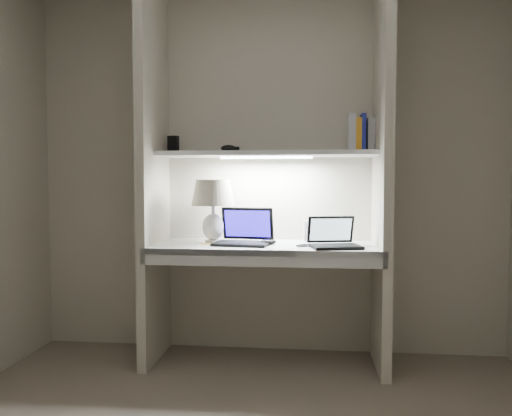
# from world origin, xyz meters

# --- Properties ---
(back_wall) EXTENTS (3.20, 0.01, 2.50)m
(back_wall) POSITION_xyz_m (0.00, 1.50, 1.25)
(back_wall) COLOR #BCB4A1
(back_wall) RESTS_ON floor
(alcove_panel_left) EXTENTS (0.06, 0.55, 2.50)m
(alcove_panel_left) POSITION_xyz_m (-0.73, 1.23, 1.25)
(alcove_panel_left) COLOR #BCB4A1
(alcove_panel_left) RESTS_ON floor
(alcove_panel_right) EXTENTS (0.06, 0.55, 2.50)m
(alcove_panel_right) POSITION_xyz_m (0.73, 1.23, 1.25)
(alcove_panel_right) COLOR #BCB4A1
(alcove_panel_right) RESTS_ON floor
(desk) EXTENTS (1.40, 0.55, 0.04)m
(desk) POSITION_xyz_m (0.00, 1.23, 0.75)
(desk) COLOR white
(desk) RESTS_ON alcove_panel_left
(desk_apron) EXTENTS (1.46, 0.03, 0.10)m
(desk_apron) POSITION_xyz_m (0.00, 0.96, 0.72)
(desk_apron) COLOR silver
(desk_apron) RESTS_ON desk
(shelf) EXTENTS (1.40, 0.36, 0.03)m
(shelf) POSITION_xyz_m (0.00, 1.32, 1.35)
(shelf) COLOR silver
(shelf) RESTS_ON back_wall
(strip_light) EXTENTS (0.60, 0.04, 0.02)m
(strip_light) POSITION_xyz_m (0.00, 1.32, 1.33)
(strip_light) COLOR white
(strip_light) RESTS_ON shelf
(table_lamp) EXTENTS (0.28, 0.28, 0.41)m
(table_lamp) POSITION_xyz_m (-0.35, 1.28, 1.05)
(table_lamp) COLOR white
(table_lamp) RESTS_ON desk
(laptop_main) EXTENTS (0.38, 0.34, 0.23)m
(laptop_main) POSITION_xyz_m (-0.13, 1.22, 0.82)
(laptop_main) COLOR black
(laptop_main) RESTS_ON desk
(laptop_netbook) EXTENTS (0.34, 0.31, 0.19)m
(laptop_netbook) POSITION_xyz_m (0.43, 1.12, 0.81)
(laptop_netbook) COLOR black
(laptop_netbook) RESTS_ON desk
(speaker) EXTENTS (0.11, 0.08, 0.14)m
(speaker) POSITION_xyz_m (0.29, 1.45, 0.84)
(speaker) COLOR silver
(speaker) RESTS_ON desk
(mouse) EXTENTS (0.11, 0.08, 0.04)m
(mouse) POSITION_xyz_m (0.02, 1.19, 0.79)
(mouse) COLOR black
(mouse) RESTS_ON desk
(cable_coil) EXTENTS (0.09, 0.09, 0.01)m
(cable_coil) POSITION_xyz_m (0.26, 1.15, 0.78)
(cable_coil) COLOR black
(cable_coil) RESTS_ON desk
(sticky_note) EXTENTS (0.08, 0.08, 0.00)m
(sticky_note) POSITION_xyz_m (-0.38, 1.19, 0.77)
(sticky_note) COLOR gold
(sticky_note) RESTS_ON desk
(book_row) EXTENTS (0.23, 0.16, 0.25)m
(book_row) POSITION_xyz_m (0.65, 1.42, 1.48)
(book_row) COLOR white
(book_row) RESTS_ON shelf
(shelf_box) EXTENTS (0.07, 0.06, 0.11)m
(shelf_box) POSITION_xyz_m (-0.64, 1.38, 1.42)
(shelf_box) COLOR black
(shelf_box) RESTS_ON shelf
(shelf_gadget) EXTENTS (0.12, 0.09, 0.05)m
(shelf_gadget) POSITION_xyz_m (-0.25, 1.32, 1.39)
(shelf_gadget) COLOR black
(shelf_gadget) RESTS_ON shelf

